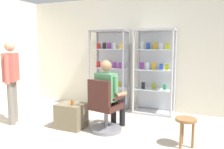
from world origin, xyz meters
TOP-DOWN VIEW (x-y plane):
  - back_wall at (0.00, 3.00)m, footprint 6.00×0.10m
  - display_cabinet_left at (-0.55, 2.76)m, footprint 0.90×0.45m
  - display_cabinet_right at (0.55, 2.76)m, footprint 0.90×0.45m
  - office_chair at (0.02, 1.21)m, footprint 0.60×0.57m
  - seated_shopkeeper at (0.05, 1.37)m, footprint 0.54×0.61m
  - storage_crate at (-0.64, 1.15)m, footprint 0.51×0.42m
  - tea_glass at (-0.56, 1.07)m, footprint 0.06×0.06m
  - standing_customer at (-1.85, 0.91)m, footprint 0.37×0.47m
  - wooden_stool at (1.43, 1.15)m, footprint 0.32×0.32m

SIDE VIEW (x-z plane):
  - storage_crate at x=-0.64m, z-range 0.00..0.46m
  - wooden_stool at x=1.43m, z-range 0.13..0.58m
  - office_chair at x=0.02m, z-range -0.09..0.87m
  - tea_glass at x=-0.56m, z-range 0.46..0.56m
  - seated_shopkeeper at x=0.05m, z-range 0.07..1.36m
  - standing_customer at x=-1.85m, z-range 0.12..1.75m
  - display_cabinet_right at x=0.55m, z-range 0.02..1.92m
  - display_cabinet_left at x=-0.55m, z-range 0.02..1.92m
  - back_wall at x=0.00m, z-range 0.00..2.70m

